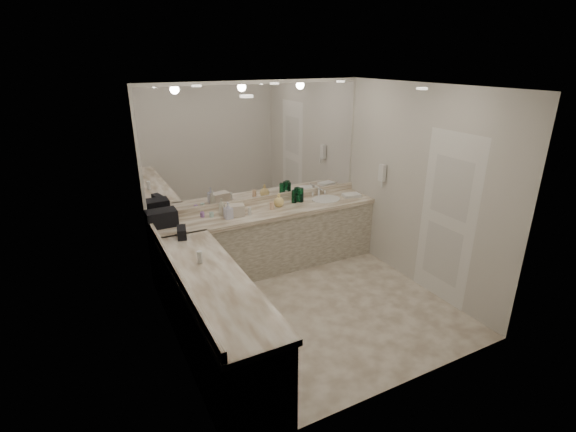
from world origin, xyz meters
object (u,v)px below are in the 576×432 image
soap_bottle_c (279,200)px  wall_phone (382,173)px  cream_cosmetic_case (235,210)px  sink (326,200)px  black_toiletry_bag (161,218)px  soap_bottle_a (222,207)px  soap_bottle_b (228,211)px  hand_towel (351,195)px

soap_bottle_c → wall_phone: bearing=-21.8°
cream_cosmetic_case → sink: bearing=13.4°
soap_bottle_c → black_toiletry_bag: bearing=179.4°
soap_bottle_a → soap_bottle_c: bearing=-3.3°
soap_bottle_c → soap_bottle_a: bearing=176.7°
wall_phone → soap_bottle_c: bearing=158.2°
cream_cosmetic_case → soap_bottle_b: (-0.11, -0.07, 0.04)m
black_toiletry_bag → hand_towel: size_ratio=1.45×
sink → wall_phone: size_ratio=1.83×
wall_phone → hand_towel: bearing=113.5°
soap_bottle_a → soap_bottle_b: bearing=-79.7°
soap_bottle_c → hand_towel: bearing=-5.4°
wall_phone → hand_towel: (-0.19, 0.43, -0.43)m
black_toiletry_bag → soap_bottle_c: size_ratio=1.95×
black_toiletry_bag → soap_bottle_a: (0.80, 0.03, 0.01)m
sink → soap_bottle_a: soap_bottle_a is taller
sink → wall_phone: 0.91m
sink → hand_towel: hand_towel is taller
hand_towel → soap_bottle_c: 1.18m
sink → cream_cosmetic_case: size_ratio=1.74×
soap_bottle_a → hand_towel: bearing=-4.5°
hand_towel → black_toiletry_bag: bearing=177.4°
hand_towel → cream_cosmetic_case: bearing=178.3°
sink → soap_bottle_c: (-0.76, 0.05, 0.10)m
sink → soap_bottle_c: 0.77m
wall_phone → soap_bottle_b: bearing=168.9°
soap_bottle_b → soap_bottle_a: bearing=100.3°
soap_bottle_a → soap_bottle_c: size_ratio=1.18×
black_toiletry_bag → soap_bottle_b: soap_bottle_b is taller
black_toiletry_bag → soap_bottle_c: bearing=-0.6°
wall_phone → soap_bottle_c: wall_phone is taller
sink → hand_towel: (0.42, -0.07, 0.03)m
sink → soap_bottle_c: bearing=176.5°
black_toiletry_bag → soap_bottle_a: bearing=2.2°
wall_phone → black_toiletry_bag: size_ratio=0.65×
wall_phone → black_toiletry_bag: 3.06m
cream_cosmetic_case → soap_bottle_a: (-0.14, 0.10, 0.04)m
sink → wall_phone: bearing=-39.6°
soap_bottle_c → cream_cosmetic_case: bearing=-175.2°
soap_bottle_a → wall_phone: bearing=-15.2°
cream_cosmetic_case → soap_bottle_c: 0.69m
cream_cosmetic_case → soap_bottle_b: size_ratio=1.14×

